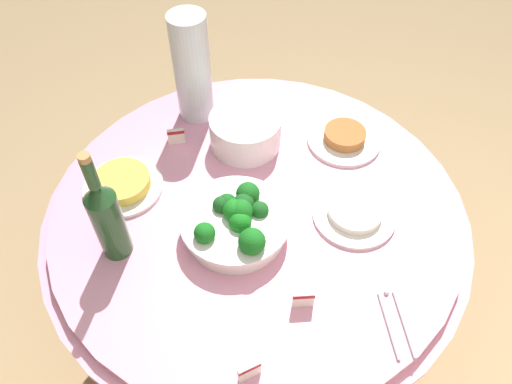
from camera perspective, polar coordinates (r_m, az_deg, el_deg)
ground_plane at (r=1.97m, az=0.00°, el=-14.91°), size 6.00×6.00×0.00m
buffet_table at (r=1.64m, az=0.00°, el=-9.35°), size 1.16×1.16×0.74m
broccoli_bowl at (r=1.25m, az=-2.25°, el=-3.35°), size 0.28×0.28×0.11m
plate_stack at (r=1.46m, az=-1.22°, el=7.02°), size 0.21×0.21×0.10m
wine_bottle at (r=1.20m, az=-16.78°, el=-2.84°), size 0.07×0.07×0.34m
decorative_fruit_vase at (r=1.52m, az=-7.29°, el=13.27°), size 0.11×0.11×0.34m
serving_tongs at (r=1.20m, az=15.74°, el=-14.14°), size 0.10×0.16×0.01m
food_plate_rice at (r=1.33m, az=11.26°, el=-2.41°), size 0.22×0.22×0.03m
food_plate_fried_egg at (r=1.41m, az=-15.11°, el=0.89°), size 0.22×0.22×0.04m
food_plate_peanuts at (r=1.52m, az=10.12°, el=6.15°), size 0.22×0.22×0.04m
label_placard_front at (r=1.50m, az=-9.17°, el=6.43°), size 0.05×0.02×0.05m
label_placard_mid at (r=1.15m, az=5.49°, el=-12.16°), size 0.05×0.03×0.05m
label_placard_rear at (r=1.08m, az=-0.77°, el=-19.89°), size 0.05×0.01×0.05m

